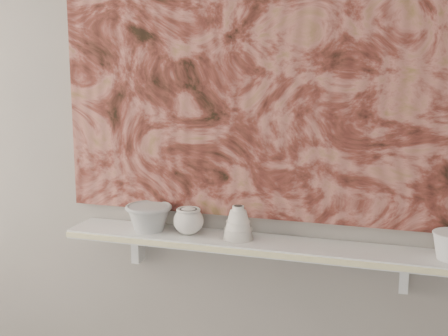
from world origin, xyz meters
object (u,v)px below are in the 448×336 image
at_px(shelf, 258,245).
at_px(bell_vessel, 238,222).
at_px(painting, 266,62).
at_px(cup_cream, 189,221).
at_px(bowl_grey, 149,217).

distance_m(shelf, bell_vessel, 0.10).
bearing_deg(painting, shelf, -90.00).
relative_size(cup_cream, bell_vessel, 0.90).
relative_size(bowl_grey, bell_vessel, 1.43).
distance_m(shelf, painting, 0.63).
xyz_separation_m(shelf, cup_cream, (-0.26, 0.00, 0.06)).
relative_size(painting, bowl_grey, 8.81).
height_order(shelf, painting, painting).
xyz_separation_m(shelf, bell_vessel, (-0.07, 0.00, 0.07)).
bearing_deg(shelf, painting, 90.00).
bearing_deg(cup_cream, painting, 17.34).
relative_size(shelf, bowl_grey, 8.22).
relative_size(shelf, painting, 0.93).
distance_m(painting, cup_cream, 0.62).
distance_m(cup_cream, bell_vessel, 0.18).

